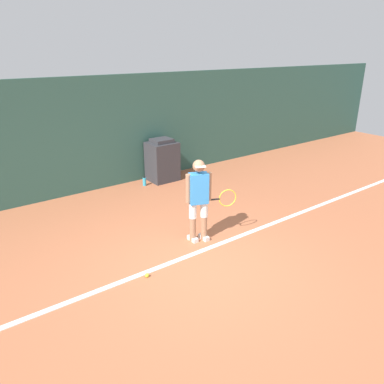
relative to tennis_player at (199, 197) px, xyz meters
The scene contains 7 objects.
ground_plane 1.28m from the tennis_player, 123.71° to the right, with size 24.00×24.00×0.00m, color #B76642.
back_wall 3.84m from the tennis_player, 97.81° to the left, with size 24.00×0.10×2.82m.
court_baseline 1.08m from the tennis_player, 144.46° to the right, with size 21.60×0.10×0.01m.
tennis_player is the anchor object (origin of this frame).
tennis_ball 1.73m from the tennis_player, 161.22° to the right, with size 0.07×0.07×0.07m.
covered_chair 3.60m from the tennis_player, 68.63° to the left, with size 0.75×0.67×1.16m.
water_bottle 3.39m from the tennis_player, 78.34° to the left, with size 0.09×0.09×0.24m.
Camera 1 is at (-3.36, -4.22, 3.44)m, focal length 35.00 mm.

